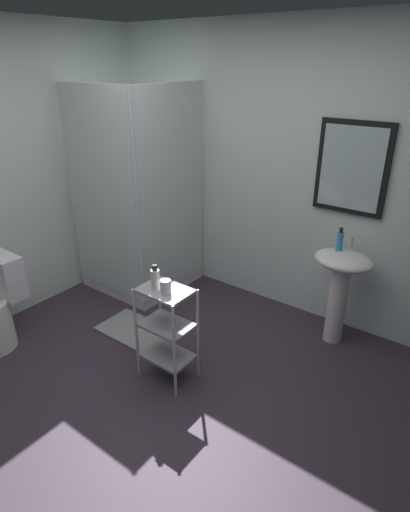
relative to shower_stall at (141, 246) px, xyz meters
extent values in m
cube|color=#382B39|center=(1.21, -1.23, -0.47)|extent=(4.20, 4.20, 0.02)
cube|color=silver|center=(1.21, 0.62, 0.79)|extent=(4.20, 0.10, 2.50)
cube|color=black|center=(1.82, 0.55, 0.94)|extent=(0.56, 0.03, 0.72)
cube|color=silver|center=(1.82, 0.53, 0.94)|extent=(0.48, 0.01, 0.64)
cube|color=white|center=(-0.10, 0.10, -0.41)|extent=(0.90, 0.90, 0.10)
cube|color=silver|center=(-0.10, -0.35, 0.59)|extent=(0.90, 0.02, 1.90)
cube|color=silver|center=(0.35, 0.10, 0.59)|extent=(0.02, 0.90, 1.90)
cylinder|color=silver|center=(0.35, -0.35, 0.59)|extent=(0.04, 0.04, 1.90)
cylinder|color=silver|center=(-0.10, 0.10, -0.36)|extent=(0.08, 0.08, 0.00)
cylinder|color=white|center=(1.94, 0.29, -0.12)|extent=(0.15, 0.15, 0.68)
ellipsoid|color=white|center=(1.94, 0.29, 0.28)|extent=(0.46, 0.37, 0.13)
cylinder|color=silver|center=(1.94, 0.41, 0.40)|extent=(0.03, 0.03, 0.10)
cube|color=white|center=(-0.27, -1.28, 0.12)|extent=(0.35, 0.17, 0.36)
cylinder|color=silver|center=(0.94, -1.02, -0.09)|extent=(0.02, 0.02, 0.74)
cylinder|color=silver|center=(1.30, -1.02, -0.09)|extent=(0.02, 0.02, 0.74)
cylinder|color=silver|center=(0.94, -0.76, -0.09)|extent=(0.02, 0.02, 0.74)
cylinder|color=silver|center=(1.30, -0.76, -0.09)|extent=(0.02, 0.02, 0.74)
cube|color=#99999E|center=(1.12, -0.89, -0.28)|extent=(0.36, 0.26, 0.02)
cube|color=#99999E|center=(1.12, -0.89, -0.01)|extent=(0.36, 0.26, 0.02)
cube|color=#99999E|center=(1.12, -0.89, 0.27)|extent=(0.36, 0.26, 0.02)
cylinder|color=#389ED1|center=(1.88, 0.32, 0.42)|extent=(0.05, 0.05, 0.15)
cylinder|color=black|center=(1.88, 0.32, 0.51)|extent=(0.03, 0.03, 0.04)
cylinder|color=silver|center=(1.06, -0.92, 0.35)|extent=(0.06, 0.06, 0.14)
cylinder|color=#333338|center=(1.06, -0.92, 0.44)|extent=(0.03, 0.03, 0.04)
cylinder|color=silver|center=(1.16, -0.92, 0.32)|extent=(0.07, 0.07, 0.10)
cube|color=gray|center=(0.49, -0.64, -0.45)|extent=(0.60, 0.40, 0.02)
camera|label=1|loc=(2.86, -2.76, 1.71)|focal=29.80mm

